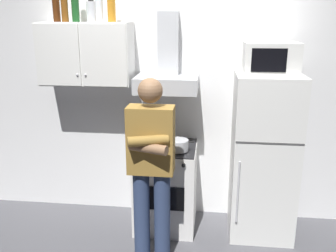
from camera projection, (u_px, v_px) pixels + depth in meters
ground_plane at (168, 237)px, 3.68m from camera, size 7.00×7.00×0.00m
back_wall_tiled at (175, 92)px, 3.87m from camera, size 4.80×0.10×2.70m
upper_cabinet at (86, 54)px, 3.64m from camera, size 0.90×0.37×0.60m
stove_oven at (166, 186)px, 3.80m from camera, size 0.60×0.62×0.87m
range_hood at (167, 71)px, 3.59m from camera, size 0.60×0.44×0.75m
refrigerator at (263, 157)px, 3.59m from camera, size 0.60×0.62×1.60m
microwave at (271, 58)px, 3.34m from camera, size 0.48×0.37×0.28m
person_standing at (151, 166)px, 3.10m from camera, size 0.38×0.33×1.64m
cooking_pot at (178, 145)px, 3.53m from camera, size 0.30×0.20×0.10m
bottle_beer_brown at (65, 7)px, 3.51m from camera, size 0.06×0.06×0.28m
bottle_liquor_amber at (111, 7)px, 3.47m from camera, size 0.08×0.08×0.29m
bottle_vodka_clear at (99, 6)px, 3.46m from camera, size 0.07×0.07×0.31m
bottle_rum_dark at (56, 6)px, 3.56m from camera, size 0.07×0.07×0.31m
bottle_canister_steel at (91, 11)px, 3.56m from camera, size 0.09×0.09×0.21m
bottle_wine_green at (75, 4)px, 3.52m from camera, size 0.07×0.07×0.35m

